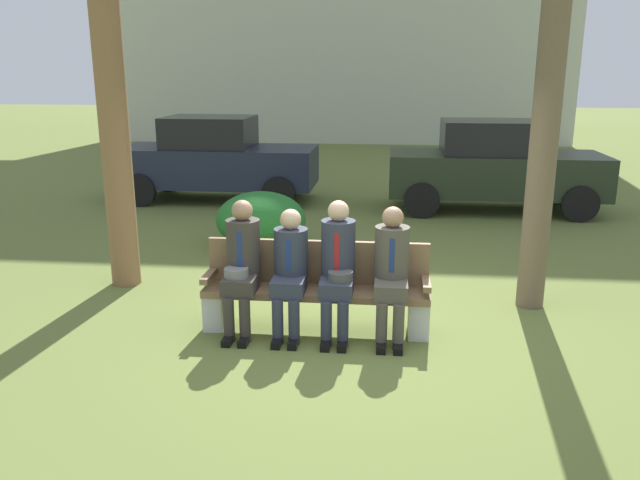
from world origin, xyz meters
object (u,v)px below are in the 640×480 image
Objects in this scene: shrub_near_bench at (261,220)px; parked_car_far at (493,166)px; park_bench at (316,288)px; seated_man_leftmost at (242,261)px; seated_man_centerleft at (290,266)px; seated_man_rightmost at (391,266)px; parked_car_near at (216,159)px; seated_man_centerright at (338,263)px.

shrub_near_bench is 4.85m from parked_car_far.
parked_car_far is (2.65, 5.95, 0.40)m from park_bench.
seated_man_leftmost is 0.34× the size of parked_car_far.
seated_man_leftmost reaches higher than seated_man_centerleft.
parked_car_near reaches higher than seated_man_rightmost.
seated_man_leftmost is 3.15m from shrub_near_bench.
park_bench is at bearing 149.91° from seated_man_centerright.
seated_man_rightmost is (0.53, 0.00, -0.02)m from seated_man_centerright.
seated_man_leftmost is 1.02× the size of seated_man_rightmost.
parked_car_near is at bearing 107.15° from seated_man_leftmost.
seated_man_centerleft is 0.93× the size of seated_man_centerright.
parked_car_far is (3.81, 2.97, 0.42)m from shrub_near_bench.
seated_man_rightmost reaches higher than park_bench.
parked_car_far is at bearing 65.98° from park_bench.
shrub_near_bench is at bearing 111.40° from park_bench.
seated_man_centerright is at bearing -179.88° from seated_man_rightmost.
seated_man_leftmost is at bearing -179.90° from seated_man_rightmost.
seated_man_centerleft is 6.94m from parked_car_near.
shrub_near_bench is (-1.92, 3.10, -0.31)m from seated_man_rightmost.
seated_man_rightmost is 0.33× the size of parked_car_near.
seated_man_centerleft is 3.25m from shrub_near_bench.
seated_man_centerright is at bearing -30.09° from park_bench.
park_bench is 0.82m from seated_man_rightmost.
seated_man_centerright is (0.96, 0.00, 0.01)m from seated_man_leftmost.
parked_car_near is (-2.96, 6.48, 0.09)m from seated_man_centerright.
parked_car_near is (-3.49, 6.48, 0.11)m from seated_man_rightmost.
parked_car_near is (-2.74, 6.35, 0.40)m from park_bench.
seated_man_centerright is 0.35× the size of parked_car_near.
seated_man_rightmost is (0.75, -0.13, 0.30)m from park_bench.
shrub_near_bench is at bearing 121.71° from seated_man_rightmost.
seated_man_centerright is 6.54m from parked_car_far.
parked_car_near is (-2.49, 6.48, 0.13)m from seated_man_centerleft.
shrub_near_bench is 0.34× the size of parked_car_far.
parked_car_near is at bearing 110.98° from seated_man_centerleft.
shrub_near_bench is 3.75m from parked_car_near.
park_bench reaches higher than shrub_near_bench.
park_bench is at bearing -68.60° from shrub_near_bench.
park_bench is 1.80× the size of seated_man_centerleft.
parked_car_far reaches higher than seated_man_centerleft.
park_bench is 1.70× the size of seated_man_leftmost.
parked_car_near is (-1.57, 3.38, 0.42)m from shrub_near_bench.
seated_man_centerleft is at bearing -179.72° from seated_man_rightmost.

